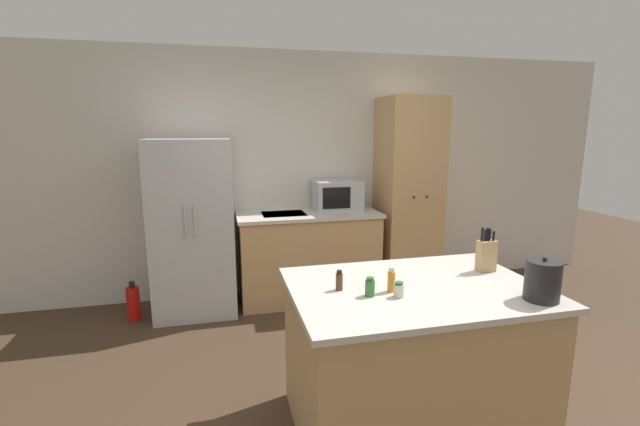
{
  "coord_description": "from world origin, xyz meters",
  "views": [
    {
      "loc": [
        -1.0,
        -2.28,
        1.8
      ],
      "look_at": [
        -0.11,
        1.4,
        1.05
      ],
      "focal_mm": 24.0,
      "sensor_mm": 36.0,
      "label": 1
    }
  ],
  "objects_px": {
    "fire_extinguisher": "(133,303)",
    "microwave": "(337,195)",
    "spice_bottle_tall_dark": "(339,281)",
    "spice_bottle_amber_oil": "(399,290)",
    "spice_bottle_short_red": "(391,280)",
    "spice_bottle_green_herb": "(370,287)",
    "kettle": "(543,280)",
    "refrigerator": "(193,227)",
    "pantry_cabinet": "(408,197)",
    "knife_block": "(486,255)"
  },
  "relations": [
    {
      "from": "spice_bottle_amber_oil",
      "to": "spice_bottle_green_herb",
      "type": "relative_size",
      "value": 0.8
    },
    {
      "from": "pantry_cabinet",
      "to": "spice_bottle_tall_dark",
      "type": "distance_m",
      "value": 2.52
    },
    {
      "from": "knife_block",
      "to": "pantry_cabinet",
      "type": "bearing_deg",
      "value": 78.93
    },
    {
      "from": "refrigerator",
      "to": "pantry_cabinet",
      "type": "xyz_separation_m",
      "value": [
        2.28,
        0.05,
        0.21
      ]
    },
    {
      "from": "microwave",
      "to": "spice_bottle_green_herb",
      "type": "distance_m",
      "value": 2.35
    },
    {
      "from": "spice_bottle_tall_dark",
      "to": "fire_extinguisher",
      "type": "bearing_deg",
      "value": 127.17
    },
    {
      "from": "pantry_cabinet",
      "to": "spice_bottle_tall_dark",
      "type": "relative_size",
      "value": 18.43
    },
    {
      "from": "spice_bottle_green_herb",
      "to": "fire_extinguisher",
      "type": "bearing_deg",
      "value": 127.95
    },
    {
      "from": "kettle",
      "to": "fire_extinguisher",
      "type": "xyz_separation_m",
      "value": [
        -2.47,
        2.33,
        -0.85
      ]
    },
    {
      "from": "spice_bottle_short_red",
      "to": "spice_bottle_amber_oil",
      "type": "height_order",
      "value": "spice_bottle_short_red"
    },
    {
      "from": "knife_block",
      "to": "refrigerator",
      "type": "bearing_deg",
      "value": 134.09
    },
    {
      "from": "fire_extinguisher",
      "to": "kettle",
      "type": "bearing_deg",
      "value": -43.26
    },
    {
      "from": "pantry_cabinet",
      "to": "spice_bottle_short_red",
      "type": "distance_m",
      "value": 2.46
    },
    {
      "from": "spice_bottle_tall_dark",
      "to": "spice_bottle_green_herb",
      "type": "bearing_deg",
      "value": -41.69
    },
    {
      "from": "microwave",
      "to": "spice_bottle_amber_oil",
      "type": "xyz_separation_m",
      "value": [
        -0.32,
        -2.35,
        -0.15
      ]
    },
    {
      "from": "spice_bottle_short_red",
      "to": "spice_bottle_amber_oil",
      "type": "relative_size",
      "value": 1.67
    },
    {
      "from": "spice_bottle_tall_dark",
      "to": "kettle",
      "type": "xyz_separation_m",
      "value": [
        1.0,
        -0.39,
        0.05
      ]
    },
    {
      "from": "pantry_cabinet",
      "to": "microwave",
      "type": "xyz_separation_m",
      "value": [
        -0.79,
        0.08,
        0.03
      ]
    },
    {
      "from": "spice_bottle_tall_dark",
      "to": "pantry_cabinet",
      "type": "bearing_deg",
      "value": 56.47
    },
    {
      "from": "spice_bottle_green_herb",
      "to": "kettle",
      "type": "relative_size",
      "value": 0.44
    },
    {
      "from": "pantry_cabinet",
      "to": "microwave",
      "type": "relative_size",
      "value": 4.34
    },
    {
      "from": "spice_bottle_tall_dark",
      "to": "knife_block",
      "type": "bearing_deg",
      "value": 5.36
    },
    {
      "from": "microwave",
      "to": "kettle",
      "type": "relative_size",
      "value": 2.05
    },
    {
      "from": "spice_bottle_green_herb",
      "to": "knife_block",
      "type": "bearing_deg",
      "value": 14.11
    },
    {
      "from": "fire_extinguisher",
      "to": "microwave",
      "type": "bearing_deg",
      "value": 6.51
    },
    {
      "from": "spice_bottle_short_red",
      "to": "spice_bottle_green_herb",
      "type": "height_order",
      "value": "spice_bottle_short_red"
    },
    {
      "from": "spice_bottle_tall_dark",
      "to": "kettle",
      "type": "distance_m",
      "value": 1.08
    },
    {
      "from": "pantry_cabinet",
      "to": "fire_extinguisher",
      "type": "distance_m",
      "value": 3.0
    },
    {
      "from": "spice_bottle_green_herb",
      "to": "spice_bottle_short_red",
      "type": "bearing_deg",
      "value": 12.71
    },
    {
      "from": "refrigerator",
      "to": "knife_block",
      "type": "height_order",
      "value": "refrigerator"
    },
    {
      "from": "spice_bottle_green_herb",
      "to": "fire_extinguisher",
      "type": "distance_m",
      "value": 2.73
    },
    {
      "from": "spice_bottle_amber_oil",
      "to": "pantry_cabinet",
      "type": "bearing_deg",
      "value": 64.05
    },
    {
      "from": "refrigerator",
      "to": "spice_bottle_short_red",
      "type": "height_order",
      "value": "refrigerator"
    },
    {
      "from": "knife_block",
      "to": "kettle",
      "type": "bearing_deg",
      "value": -89.37
    },
    {
      "from": "spice_bottle_green_herb",
      "to": "kettle",
      "type": "bearing_deg",
      "value": -17.03
    },
    {
      "from": "knife_block",
      "to": "spice_bottle_short_red",
      "type": "height_order",
      "value": "knife_block"
    },
    {
      "from": "pantry_cabinet",
      "to": "microwave",
      "type": "height_order",
      "value": "pantry_cabinet"
    },
    {
      "from": "spice_bottle_amber_oil",
      "to": "fire_extinguisher",
      "type": "bearing_deg",
      "value": 129.73
    },
    {
      "from": "microwave",
      "to": "spice_bottle_green_herb",
      "type": "relative_size",
      "value": 4.63
    },
    {
      "from": "spice_bottle_amber_oil",
      "to": "spice_bottle_green_herb",
      "type": "xyz_separation_m",
      "value": [
        -0.15,
        0.05,
        0.01
      ]
    },
    {
      "from": "spice_bottle_tall_dark",
      "to": "spice_bottle_short_red",
      "type": "height_order",
      "value": "spice_bottle_short_red"
    },
    {
      "from": "refrigerator",
      "to": "spice_bottle_amber_oil",
      "type": "relative_size",
      "value": 20.06
    },
    {
      "from": "spice_bottle_short_red",
      "to": "refrigerator",
      "type": "bearing_deg",
      "value": 118.65
    },
    {
      "from": "knife_block",
      "to": "spice_bottle_short_red",
      "type": "bearing_deg",
      "value": -165.62
    },
    {
      "from": "microwave",
      "to": "spice_bottle_green_herb",
      "type": "height_order",
      "value": "microwave"
    },
    {
      "from": "microwave",
      "to": "knife_block",
      "type": "distance_m",
      "value": 2.12
    },
    {
      "from": "spice_bottle_tall_dark",
      "to": "spice_bottle_amber_oil",
      "type": "xyz_separation_m",
      "value": [
        0.28,
        -0.17,
        -0.01
      ]
    },
    {
      "from": "knife_block",
      "to": "spice_bottle_amber_oil",
      "type": "distance_m",
      "value": 0.76
    },
    {
      "from": "refrigerator",
      "to": "spice_bottle_amber_oil",
      "type": "bearing_deg",
      "value": -62.03
    },
    {
      "from": "pantry_cabinet",
      "to": "spice_bottle_tall_dark",
      "type": "bearing_deg",
      "value": -123.53
    }
  ]
}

